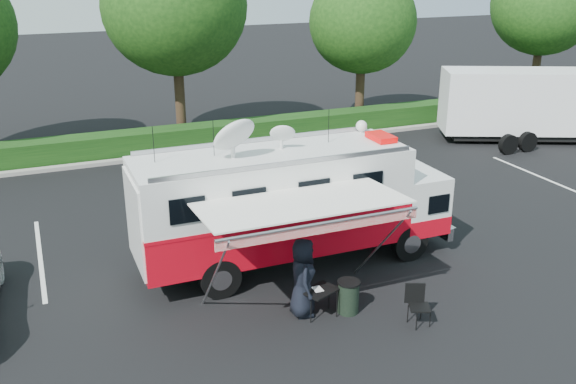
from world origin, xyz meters
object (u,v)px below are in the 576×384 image
command_truck (293,203)px  folding_table (320,291)px  trash_bin (348,297)px  semi_trailer (558,104)px

command_truck → folding_table: (-0.47, -2.78, -1.13)m
folding_table → command_truck: bearing=80.5°
trash_bin → folding_table: bearing=171.3°
folding_table → trash_bin: bearing=-8.7°
command_truck → trash_bin: bearing=-85.6°
folding_table → trash_bin: 0.73m
command_truck → semi_trailer: command_truck is taller
trash_bin → semi_trailer: bearing=32.0°
semi_trailer → command_truck: bearing=-156.5°
folding_table → trash_bin: (0.69, -0.10, -0.23)m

